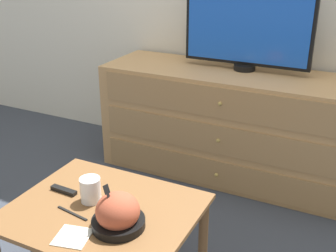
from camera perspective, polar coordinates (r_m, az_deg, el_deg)
name	(u,v)px	position (r m, az deg, el deg)	size (l,w,h in m)	color
ground_plane	(225,151)	(3.14, 7.69, -3.41)	(12.00, 12.00, 0.00)	#383D47
dresser	(232,125)	(2.72, 8.67, 0.15)	(1.66, 0.53, 0.69)	tan
tv	(247,27)	(2.61, 10.71, 12.99)	(0.78, 0.13, 0.50)	black
coffee_table	(103,219)	(1.85, -8.74, -12.40)	(0.77, 0.64, 0.39)	brown
takeout_bowl	(118,214)	(1.67, -6.80, -11.76)	(0.21, 0.21, 0.19)	black
drink_cup	(91,191)	(1.85, -10.43, -8.67)	(0.09, 0.09, 0.11)	#9E6638
napkin	(73,237)	(1.68, -12.80, -14.43)	(0.15, 0.15, 0.00)	silver
knife	(72,213)	(1.81, -12.84, -11.46)	(0.17, 0.04, 0.01)	black
remote_control	(64,190)	(1.96, -13.94, -8.44)	(0.13, 0.03, 0.02)	black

